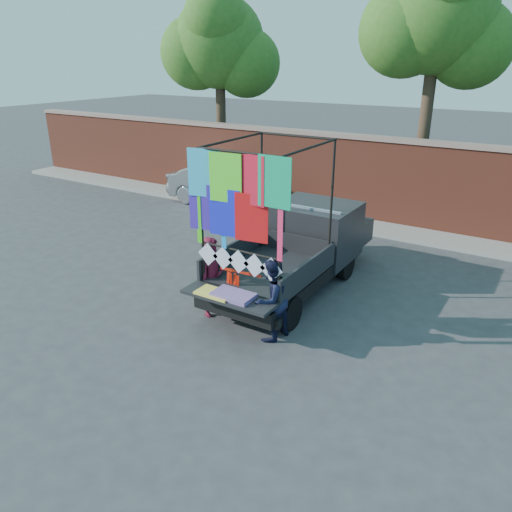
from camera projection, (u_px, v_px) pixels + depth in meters
The scene contains 10 objects.
ground at pixel (249, 312), 10.03m from camera, with size 90.00×90.00×0.00m, color #38383A.
brick_wall at pixel (374, 179), 15.04m from camera, with size 30.00×0.45×2.61m.
curb at pixel (362, 225), 14.96m from camera, with size 30.00×1.20×0.12m, color gray.
tree_left at pixel (218, 46), 17.69m from camera, with size 4.20×3.30×7.05m.
tree_mid at pixel (437, 21), 13.79m from camera, with size 4.20×3.30×7.73m.
pickup_truck at pixel (304, 246), 11.16m from camera, with size 2.11×5.30×3.34m.
sedan at pixel (225, 186), 16.95m from camera, with size 1.45×4.15×1.37m, color #A4A7AB.
woman at pixel (213, 277), 9.69m from camera, with size 0.59×0.38×1.61m, color maroon.
man at pixel (271, 299), 8.82m from camera, with size 0.76×0.59×1.56m, color black.
streamer_bundle at pixel (236, 280), 9.24m from camera, with size 0.86×0.10×0.60m.
Camera 1 is at (4.82, -7.46, 4.78)m, focal length 35.00 mm.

